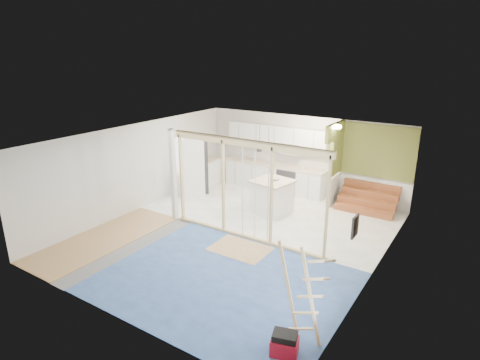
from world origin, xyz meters
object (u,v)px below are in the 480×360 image
Objects in this scene: fridge at (188,166)px; ladder at (302,295)px; toolbox at (285,344)px; island at (272,197)px.

fridge is 1.11× the size of ladder.
fridge is 7.65m from ladder.
fridge is 7.88m from toolbox.
ladder is at bearing -46.91° from island.
island is 0.69× the size of ladder.
fridge is at bearing -168.88° from island.
toolbox is at bearing -116.93° from ladder.
fridge is 3.89× the size of toolbox.
island is (3.12, 0.08, -0.46)m from fridge.
ladder reaches higher than island.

